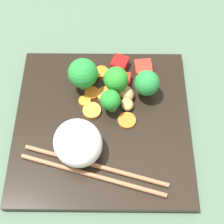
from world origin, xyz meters
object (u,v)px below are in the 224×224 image
Objects in this scene: chopstick_pair at (94,170)px; broccoli_floret_2 at (83,74)px; rice_mound at (78,143)px; square_plate at (102,124)px; carrot_slice_0 at (92,111)px.

broccoli_floret_2 is at bearing 113.44° from chopstick_pair.
broccoli_floret_2 is (-0.64, -12.20, 0.74)cm from rice_mound.
square_plate is 7.28cm from rice_mound.
rice_mound is at bearing 141.02° from chopstick_pair.
carrot_slice_0 is (1.69, -1.92, 1.08)cm from square_plate.
carrot_slice_0 is at bearing 109.23° from chopstick_pair.
carrot_slice_0 is at bearing -48.58° from square_plate.
chopstick_pair is at bearing 123.49° from rice_mound.
rice_mound is (3.64, 5.11, 3.69)cm from square_plate.
broccoli_floret_2 is 0.29× the size of chopstick_pair.
carrot_slice_0 is 0.14× the size of chopstick_pair.
rice_mound is 2.56× the size of carrot_slice_0.
chopstick_pair is (-1.62, 15.61, -3.36)cm from broccoli_floret_2.
broccoli_floret_2 is at bearing -67.05° from square_plate.
chopstick_pair is (1.38, 8.53, 1.08)cm from square_plate.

